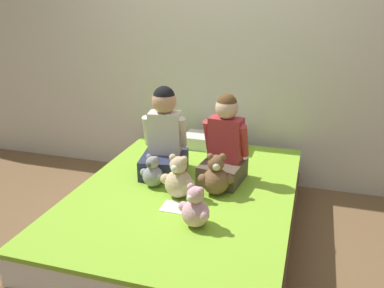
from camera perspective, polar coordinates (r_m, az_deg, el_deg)
name	(u,v)px	position (r m, az deg, el deg)	size (l,w,h in m)	color
ground_plane	(186,238)	(3.06, -0.91, -13.09)	(14.00, 14.00, 0.00)	brown
wall_behind_bed	(225,46)	(3.70, 4.61, 13.50)	(8.00, 0.06, 2.50)	silver
bed	(185,215)	(2.95, -0.93, -9.87)	(1.49, 2.04, 0.40)	brown
child_on_left	(164,138)	(3.04, -3.90, 0.78)	(0.38, 0.42, 0.66)	#282D47
child_on_right	(225,146)	(2.92, 4.60, -0.30)	(0.34, 0.37, 0.64)	brown
teddy_bear_held_by_left_child	(153,173)	(2.88, -5.54, -4.10)	(0.19, 0.15, 0.23)	#939399
teddy_bear_held_by_right_child	(216,177)	(2.75, 3.37, -4.64)	(0.24, 0.18, 0.29)	brown
teddy_bear_between_children	(178,179)	(2.71, -1.91, -5.00)	(0.25, 0.19, 0.30)	#D1B78E
teddy_bear_at_foot_of_bed	(195,209)	(2.39, 0.46, -9.11)	(0.21, 0.17, 0.26)	#DBA3B2
pillow_at_headboard	(215,142)	(3.60, 3.22, 0.32)	(0.54, 0.26, 0.11)	silver
sign_card	(178,207)	(2.63, -1.98, -8.89)	(0.21, 0.15, 0.00)	white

